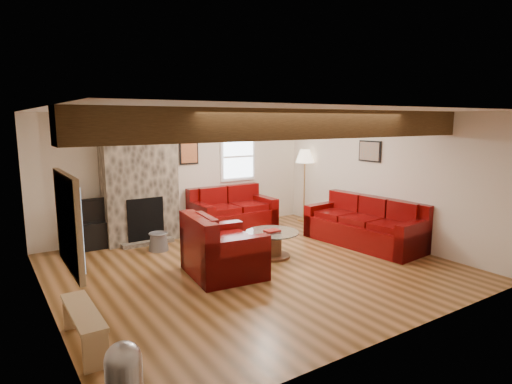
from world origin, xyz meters
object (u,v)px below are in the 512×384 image
(sofa_three, at_px, (364,222))
(television, at_px, (92,210))
(floor_lamp, at_px, (305,160))
(loveseat, at_px, (233,209))
(tv_cabinet, at_px, (94,235))
(coffee_table, at_px, (272,244))
(armchair_red, at_px, (224,244))

(sofa_three, distance_m, television, 5.11)
(floor_lamp, bearing_deg, loveseat, 176.11)
(tv_cabinet, xyz_separation_m, floor_lamp, (4.71, -0.43, 1.19))
(loveseat, height_order, tv_cabinet, loveseat)
(floor_lamp, bearing_deg, tv_cabinet, 174.81)
(coffee_table, distance_m, tv_cabinet, 3.35)
(tv_cabinet, distance_m, floor_lamp, 4.88)
(coffee_table, height_order, television, television)
(loveseat, relative_size, television, 2.17)
(sofa_three, relative_size, floor_lamp, 1.36)
(loveseat, relative_size, floor_lamp, 1.03)
(loveseat, xyz_separation_m, armchair_red, (-1.47, -2.23, 0.01))
(loveseat, relative_size, tv_cabinet, 1.76)
(armchair_red, bearing_deg, floor_lamp, -51.51)
(sofa_three, xyz_separation_m, loveseat, (-1.56, 2.31, 0.02))
(loveseat, bearing_deg, tv_cabinet, 173.81)
(floor_lamp, bearing_deg, television, 174.81)
(armchair_red, distance_m, floor_lamp, 4.07)
(coffee_table, xyz_separation_m, floor_lamp, (2.24, 1.84, 1.21))
(loveseat, height_order, television, television)
(armchair_red, bearing_deg, loveseat, -27.00)
(loveseat, height_order, coffee_table, loveseat)
(sofa_three, relative_size, tv_cabinet, 2.31)
(loveseat, xyz_separation_m, television, (-2.83, 0.30, 0.26))
(sofa_three, xyz_separation_m, tv_cabinet, (-4.39, 2.61, -0.20))
(television, bearing_deg, sofa_three, -30.75)
(armchair_red, xyz_separation_m, tv_cabinet, (-1.36, 2.53, -0.23))
(coffee_table, bearing_deg, television, 137.50)
(tv_cabinet, height_order, television, television)
(coffee_table, height_order, tv_cabinet, tv_cabinet)
(tv_cabinet, relative_size, television, 1.24)
(loveseat, bearing_deg, television, 173.81)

